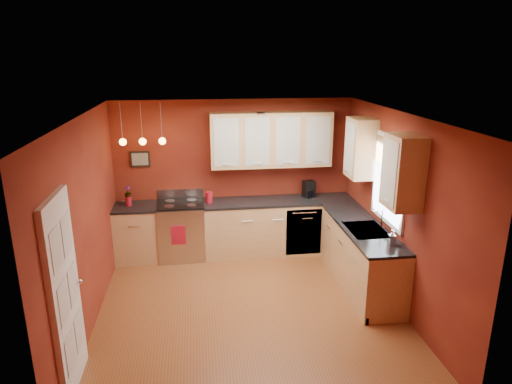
{
  "coord_description": "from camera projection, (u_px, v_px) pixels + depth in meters",
  "views": [
    {
      "loc": [
        -0.63,
        -5.41,
        3.32
      ],
      "look_at": [
        0.23,
        1.0,
        1.34
      ],
      "focal_mm": 32.0,
      "sensor_mm": 36.0,
      "label": 1
    }
  ],
  "objects": [
    {
      "name": "window",
      "position": [
        390.0,
        178.0,
        6.22
      ],
      "size": [
        0.06,
        1.02,
        1.22
      ],
      "color": "white",
      "rests_on": "wall_right"
    },
    {
      "name": "flowers",
      "position": [
        128.0,
        192.0,
        7.35
      ],
      "size": [
        0.14,
        0.14,
        0.19
      ],
      "primitive_type": "imported",
      "rotation": [
        0.0,
        0.0,
        0.36
      ],
      "color": "#A31123",
      "rests_on": "red_vase"
    },
    {
      "name": "dishwasher_front",
      "position": [
        304.0,
        232.0,
        7.62
      ],
      "size": [
        0.6,
        0.02,
        0.8
      ],
      "primitive_type": "cube",
      "color": "#B7B7BC",
      "rests_on": "base_cabinets_back_right"
    },
    {
      "name": "counter_back_right",
      "position": [
        279.0,
        201.0,
        7.71
      ],
      "size": [
        2.54,
        0.62,
        0.04
      ],
      "primitive_type": "cube",
      "color": "black",
      "rests_on": "base_cabinets_back_right"
    },
    {
      "name": "base_cabinets_back_right",
      "position": [
        279.0,
        227.0,
        7.85
      ],
      "size": [
        2.54,
        0.6,
        0.9
      ],
      "primitive_type": "cube",
      "color": "tan",
      "rests_on": "floor"
    },
    {
      "name": "red_vase",
      "position": [
        129.0,
        201.0,
        7.39
      ],
      "size": [
        0.1,
        0.1,
        0.15
      ],
      "primitive_type": "cylinder",
      "color": "#A31123",
      "rests_on": "counter_back_left"
    },
    {
      "name": "upper_cabinets_back",
      "position": [
        271.0,
        140.0,
        7.51
      ],
      "size": [
        2.0,
        0.35,
        0.9
      ],
      "primitive_type": "cube",
      "color": "tan",
      "rests_on": "wall_back"
    },
    {
      "name": "floor",
      "position": [
        249.0,
        308.0,
        6.18
      ],
      "size": [
        4.2,
        4.2,
        0.0
      ],
      "primitive_type": "plane",
      "color": "brown",
      "rests_on": "ground"
    },
    {
      "name": "counter_back_left",
      "position": [
        135.0,
        207.0,
        7.41
      ],
      "size": [
        0.7,
        0.62,
        0.04
      ],
      "primitive_type": "cube",
      "color": "black",
      "rests_on": "base_cabinets_back_left"
    },
    {
      "name": "ceiling",
      "position": [
        248.0,
        116.0,
        5.42
      ],
      "size": [
        4.0,
        4.2,
        0.02
      ],
      "primitive_type": "cube",
      "color": "white",
      "rests_on": "wall_back"
    },
    {
      "name": "sink",
      "position": [
        366.0,
        231.0,
        6.41
      ],
      "size": [
        0.5,
        0.7,
        0.33
      ],
      "color": "gray",
      "rests_on": "counter_right"
    },
    {
      "name": "wall_picture",
      "position": [
        140.0,
        159.0,
        7.48
      ],
      "size": [
        0.32,
        0.03,
        0.26
      ],
      "primitive_type": "cube",
      "color": "black",
      "rests_on": "wall_back"
    },
    {
      "name": "door_left_wall",
      "position": [
        65.0,
        295.0,
        4.5
      ],
      "size": [
        0.12,
        0.82,
        2.05
      ],
      "color": "white",
      "rests_on": "floor"
    },
    {
      "name": "wall_front",
      "position": [
        278.0,
        305.0,
        3.81
      ],
      "size": [
        4.0,
        0.02,
        2.6
      ],
      "primitive_type": "cube",
      "color": "maroon",
      "rests_on": "floor"
    },
    {
      "name": "base_cabinets_back_left",
      "position": [
        137.0,
        234.0,
        7.55
      ],
      "size": [
        0.7,
        0.6,
        0.9
      ],
      "primitive_type": "cube",
      "color": "tan",
      "rests_on": "floor"
    },
    {
      "name": "soap_pump",
      "position": [
        392.0,
        237.0,
        5.87
      ],
      "size": [
        0.1,
        0.1,
        0.2
      ],
      "primitive_type": "imported",
      "rotation": [
        0.0,
        0.0,
        0.05
      ],
      "color": "silver",
      "rests_on": "counter_right"
    },
    {
      "name": "wall_right",
      "position": [
        398.0,
        212.0,
        6.05
      ],
      "size": [
        0.02,
        4.2,
        2.6
      ],
      "primitive_type": "cube",
      "color": "maroon",
      "rests_on": "floor"
    },
    {
      "name": "upper_cabinets_right",
      "position": [
        380.0,
        159.0,
        6.15
      ],
      "size": [
        0.35,
        1.95,
        0.9
      ],
      "primitive_type": "cube",
      "color": "tan",
      "rests_on": "wall_right"
    },
    {
      "name": "gas_range",
      "position": [
        182.0,
        230.0,
        7.63
      ],
      "size": [
        0.76,
        0.64,
        1.11
      ],
      "color": "#B7B7BC",
      "rests_on": "floor"
    },
    {
      "name": "counter_right",
      "position": [
        362.0,
        227.0,
        6.55
      ],
      "size": [
        0.62,
        2.1,
        0.04
      ],
      "primitive_type": "cube",
      "color": "black",
      "rests_on": "base_cabinets_right"
    },
    {
      "name": "wall_left",
      "position": [
        86.0,
        226.0,
        5.55
      ],
      "size": [
        0.02,
        4.2,
        2.6
      ],
      "primitive_type": "cube",
      "color": "maroon",
      "rests_on": "floor"
    },
    {
      "name": "dish_towel",
      "position": [
        178.0,
        235.0,
        7.3
      ],
      "size": [
        0.23,
        0.02,
        0.32
      ],
      "primitive_type": "cube",
      "color": "#A31123",
      "rests_on": "gas_range"
    },
    {
      "name": "wall_back",
      "position": [
        234.0,
        176.0,
        7.79
      ],
      "size": [
        4.0,
        0.02,
        2.6
      ],
      "primitive_type": "cube",
      "color": "maroon",
      "rests_on": "floor"
    },
    {
      "name": "base_cabinets_right",
      "position": [
        360.0,
        257.0,
        6.69
      ],
      "size": [
        0.6,
        2.1,
        0.9
      ],
      "primitive_type": "cube",
      "color": "tan",
      "rests_on": "floor"
    },
    {
      "name": "red_canister",
      "position": [
        209.0,
        197.0,
        7.54
      ],
      "size": [
        0.12,
        0.12,
        0.18
      ],
      "color": "#A31123",
      "rests_on": "counter_back_right"
    },
    {
      "name": "pendant_lights",
      "position": [
        143.0,
        141.0,
        7.07
      ],
      "size": [
        0.71,
        0.11,
        0.66
      ],
      "color": "gray",
      "rests_on": "ceiling"
    },
    {
      "name": "coffee_maker",
      "position": [
        309.0,
        190.0,
        7.83
      ],
      "size": [
        0.22,
        0.22,
        0.28
      ],
      "rotation": [
        0.0,
        0.0,
        0.22
      ],
      "color": "black",
      "rests_on": "counter_back_right"
    }
  ]
}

